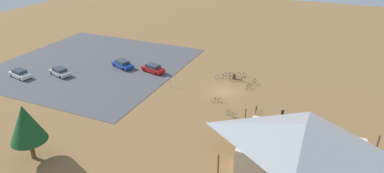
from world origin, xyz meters
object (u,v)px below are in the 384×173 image
object	(u,v)px
bicycle_orange_near_porch	(242,75)
bicycle_purple_yard_center	(240,80)
pine_midwest	(26,124)
bicycle_yellow_front_row	(254,82)
bicycle_teal_by_bin	(231,114)
car_white_end_stall	(20,74)
bicycle_blue_edge_south	(228,74)
visitor_crossing_yard	(282,114)
car_silver_back_corner	(60,72)
bicycle_white_mid_cluster	(220,76)
trash_bin	(234,76)
lot_sign	(170,79)
bicycle_silver_yard_right	(230,78)
car_red_inner_stall	(153,68)
bike_pavilion	(303,143)
bicycle_red_edge_north	(217,100)
bicycle_black_trailside	(256,109)
bicycle_green_near_sign	(248,87)
car_blue_near_entry	(123,64)

from	to	relation	value
bicycle_orange_near_porch	bicycle_purple_yard_center	world-z (taller)	bicycle_purple_yard_center
pine_midwest	bicycle_yellow_front_row	world-z (taller)	pine_midwest
bicycle_teal_by_bin	car_white_end_stall	distance (m)	37.24
bicycle_blue_edge_south	visitor_crossing_yard	world-z (taller)	visitor_crossing_yard
car_silver_back_corner	bicycle_white_mid_cluster	bearing A→B (deg)	-158.97
trash_bin	lot_sign	bearing A→B (deg)	40.00
pine_midwest	bicycle_teal_by_bin	world-z (taller)	pine_midwest
bicycle_silver_yard_right	bicycle_purple_yard_center	distance (m)	1.89
bicycle_white_mid_cluster	car_red_inner_stall	bearing A→B (deg)	10.94
bicycle_orange_near_porch	bike_pavilion	bearing A→B (deg)	120.61
trash_bin	visitor_crossing_yard	xyz separation A→B (m)	(-9.87, 10.52, 0.47)
bicycle_yellow_front_row	car_silver_back_corner	bearing A→B (deg)	17.55
bicycle_orange_near_porch	bicycle_red_edge_north	size ratio (longest dim) A/B	1.03
lot_sign	bicycle_black_trailside	world-z (taller)	lot_sign
bike_pavilion	bicycle_green_near_sign	xyz separation A→B (m)	(10.13, -16.66, -2.65)
lot_sign	bicycle_purple_yard_center	world-z (taller)	lot_sign
bicycle_teal_by_bin	car_blue_near_entry	size ratio (longest dim) A/B	0.35
bicycle_red_edge_north	car_red_inner_stall	xyz separation A→B (m)	(14.21, -6.15, 0.40)
bicycle_black_trailside	bicycle_blue_edge_south	size ratio (longest dim) A/B	1.14
bicycle_purple_yard_center	visitor_crossing_yard	distance (m)	13.01
bicycle_teal_by_bin	bicycle_orange_near_porch	distance (m)	14.07
bike_pavilion	lot_sign	bearing A→B (deg)	-29.22
trash_bin	bicycle_purple_yard_center	size ratio (longest dim) A/B	0.56
bicycle_green_near_sign	bicycle_blue_edge_south	distance (m)	5.72
pine_midwest	car_blue_near_entry	size ratio (longest dim) A/B	1.38
lot_sign	bicycle_orange_near_porch	distance (m)	12.91
car_white_end_stall	bicycle_yellow_front_row	bearing A→B (deg)	-160.13
bike_pavilion	bicycle_black_trailside	bearing A→B (deg)	-54.13
bike_pavilion	bicycle_purple_yard_center	size ratio (longest dim) A/B	9.69
car_white_end_stall	visitor_crossing_yard	bearing A→B (deg)	-175.19
trash_bin	car_red_inner_stall	world-z (taller)	car_red_inner_stall
bicycle_white_mid_cluster	bicycle_blue_edge_south	world-z (taller)	bicycle_blue_edge_south
bicycle_silver_yard_right	bicycle_purple_yard_center	size ratio (longest dim) A/B	0.99
car_blue_near_entry	bicycle_teal_by_bin	bearing A→B (deg)	159.07
bicycle_white_mid_cluster	car_silver_back_corner	bearing A→B (deg)	21.03
pine_midwest	trash_bin	bearing A→B (deg)	-115.34
pine_midwest	bicycle_purple_yard_center	size ratio (longest dim) A/B	4.16
bicycle_orange_near_porch	bicycle_blue_edge_south	bearing A→B (deg)	16.21
trash_bin	bicycle_orange_near_porch	bearing A→B (deg)	-122.81
pine_midwest	bicycle_purple_yard_center	distance (m)	33.24
pine_midwest	bicycle_blue_edge_south	xyz separation A→B (m)	(-12.88, -30.69, -4.13)
car_silver_back_corner	bicycle_red_edge_north	bearing A→B (deg)	-176.88
bicycle_blue_edge_south	car_silver_back_corner	world-z (taller)	car_silver_back_corner
car_blue_near_entry	bicycle_green_near_sign	bearing A→B (deg)	-178.59
bicycle_teal_by_bin	visitor_crossing_yard	xyz separation A→B (m)	(-6.53, -1.87, 0.53)
bicycle_orange_near_porch	bicycle_white_mid_cluster	bearing A→B (deg)	34.28
bicycle_black_trailside	bicycle_red_edge_north	size ratio (longest dim) A/B	1.08
bicycle_purple_yard_center	car_silver_back_corner	world-z (taller)	car_silver_back_corner
bicycle_purple_yard_center	car_red_inner_stall	world-z (taller)	car_red_inner_stall
pine_midwest	bicycle_teal_by_bin	bearing A→B (deg)	-135.02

